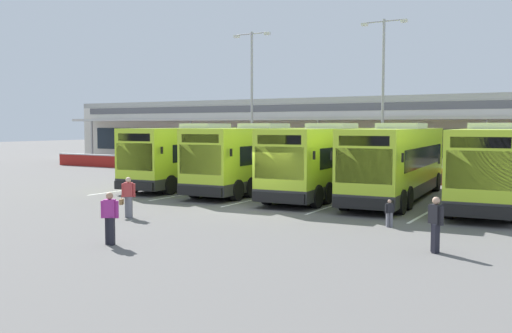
# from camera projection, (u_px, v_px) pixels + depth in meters

# --- Properties ---
(ground_plane) EXTENTS (200.00, 200.00, 0.00)m
(ground_plane) POSITION_uv_depth(u_px,v_px,m) (267.00, 209.00, 24.54)
(ground_plane) COLOR #605E5B
(terminal_building) EXTENTS (70.00, 13.00, 6.00)m
(terminal_building) POSITION_uv_depth(u_px,v_px,m) (422.00, 133.00, 47.50)
(terminal_building) COLOR beige
(terminal_building) RESTS_ON ground
(red_barrier_wall) EXTENTS (60.00, 0.40, 1.10)m
(red_barrier_wall) POSITION_uv_depth(u_px,v_px,m) (374.00, 173.00, 36.99)
(red_barrier_wall) COLOR maroon
(red_barrier_wall) RESTS_ON ground
(coach_bus_leftmost) EXTENTS (3.55, 12.29, 3.78)m
(coach_bus_leftmost) POSITION_uv_depth(u_px,v_px,m) (197.00, 156.00, 34.25)
(coach_bus_leftmost) COLOR #B7DB2D
(coach_bus_leftmost) RESTS_ON ground
(coach_bus_left_centre) EXTENTS (3.55, 12.29, 3.78)m
(coach_bus_left_centre) POSITION_uv_depth(u_px,v_px,m) (257.00, 159.00, 31.81)
(coach_bus_left_centre) COLOR #B7DB2D
(coach_bus_left_centre) RESTS_ON ground
(coach_bus_centre) EXTENTS (3.55, 12.29, 3.78)m
(coach_bus_centre) POSITION_uv_depth(u_px,v_px,m) (326.00, 161.00, 29.43)
(coach_bus_centre) COLOR #B7DB2D
(coach_bus_centre) RESTS_ON ground
(coach_bus_right_centre) EXTENTS (3.55, 12.29, 3.78)m
(coach_bus_right_centre) POSITION_uv_depth(u_px,v_px,m) (397.00, 164.00, 27.64)
(coach_bus_right_centre) COLOR #B7DB2D
(coach_bus_right_centre) RESTS_ON ground
(coach_bus_rightmost) EXTENTS (3.55, 12.29, 3.78)m
(coach_bus_rightmost) POSITION_uv_depth(u_px,v_px,m) (491.00, 167.00, 25.54)
(coach_bus_rightmost) COLOR #B7DB2D
(coach_bus_rightmost) RESTS_ON ground
(bay_stripe_far_west) EXTENTS (0.14, 13.00, 0.01)m
(bay_stripe_far_west) POSITION_uv_depth(u_px,v_px,m) (167.00, 184.00, 34.99)
(bay_stripe_far_west) COLOR silver
(bay_stripe_far_west) RESTS_ON ground
(bay_stripe_west) EXTENTS (0.14, 13.00, 0.01)m
(bay_stripe_west) POSITION_uv_depth(u_px,v_px,m) (223.00, 188.00, 32.88)
(bay_stripe_west) COLOR silver
(bay_stripe_west) RESTS_ON ground
(bay_stripe_mid_west) EXTENTS (0.14, 13.00, 0.01)m
(bay_stripe_mid_west) POSITION_uv_depth(u_px,v_px,m) (287.00, 192.00, 30.77)
(bay_stripe_mid_west) COLOR silver
(bay_stripe_mid_west) RESTS_ON ground
(bay_stripe_centre) EXTENTS (0.14, 13.00, 0.01)m
(bay_stripe_centre) POSITION_uv_depth(u_px,v_px,m) (360.00, 197.00, 28.66)
(bay_stripe_centre) COLOR silver
(bay_stripe_centre) RESTS_ON ground
(bay_stripe_mid_east) EXTENTS (0.14, 13.00, 0.01)m
(bay_stripe_mid_east) POSITION_uv_depth(u_px,v_px,m) (445.00, 203.00, 26.54)
(bay_stripe_mid_east) COLOR silver
(bay_stripe_mid_east) RESTS_ON ground
(pedestrian_with_handbag) EXTENTS (0.64, 0.46, 1.62)m
(pedestrian_with_handbag) POSITION_uv_depth(u_px,v_px,m) (128.00, 196.00, 22.25)
(pedestrian_with_handbag) COLOR slate
(pedestrian_with_handbag) RESTS_ON ground
(pedestrian_in_dark_coat) EXTENTS (0.50, 0.42, 1.62)m
(pedestrian_in_dark_coat) POSITION_uv_depth(u_px,v_px,m) (436.00, 223.00, 16.11)
(pedestrian_in_dark_coat) COLOR black
(pedestrian_in_dark_coat) RESTS_ON ground
(pedestrian_child) EXTENTS (0.28, 0.28, 1.00)m
(pedestrian_child) POSITION_uv_depth(u_px,v_px,m) (389.00, 212.00, 20.18)
(pedestrian_child) COLOR slate
(pedestrian_child) RESTS_ON ground
(pedestrian_near_bin) EXTENTS (0.51, 0.36, 1.62)m
(pedestrian_near_bin) POSITION_uv_depth(u_px,v_px,m) (110.00, 216.00, 17.20)
(pedestrian_near_bin) COLOR black
(pedestrian_near_bin) RESTS_ON ground
(lamp_post_west) EXTENTS (3.24, 0.28, 11.00)m
(lamp_post_west) POSITION_uv_depth(u_px,v_px,m) (252.00, 92.00, 44.37)
(lamp_post_west) COLOR #9E9EA3
(lamp_post_west) RESTS_ON ground
(lamp_post_centre) EXTENTS (3.24, 0.28, 11.00)m
(lamp_post_centre) POSITION_uv_depth(u_px,v_px,m) (383.00, 88.00, 39.08)
(lamp_post_centre) COLOR #9E9EA3
(lamp_post_centre) RESTS_ON ground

